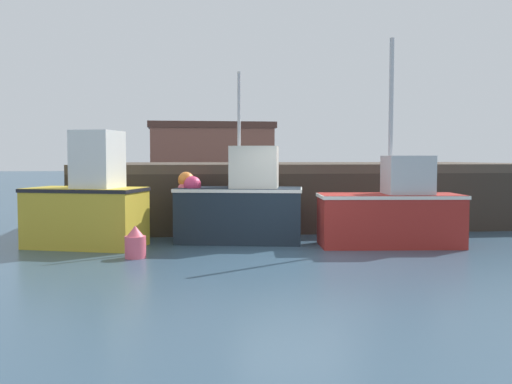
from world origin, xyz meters
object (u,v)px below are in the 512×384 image
at_px(fishing_boat_mid, 392,212).
at_px(mooring_buoy_foreground, 135,243).
at_px(fishing_boat_near_right, 240,204).
at_px(fishing_boat_near_left, 88,205).
at_px(rowboat, 417,233).

relative_size(fishing_boat_mid, mooring_buoy_foreground, 7.16).
distance_m(fishing_boat_near_right, mooring_buoy_foreground, 3.17).
bearing_deg(fishing_boat_near_right, fishing_boat_near_left, -174.76).
height_order(fishing_boat_near_left, fishing_boat_near_right, fishing_boat_near_right).
bearing_deg(fishing_boat_mid, rowboat, 43.80).
xyz_separation_m(fishing_boat_near_right, mooring_buoy_foreground, (-2.40, -1.98, -0.64)).
bearing_deg(rowboat, fishing_boat_near_right, 178.90).
height_order(fishing_boat_near_right, fishing_boat_mid, fishing_boat_mid).
xyz_separation_m(fishing_boat_near_left, rowboat, (8.18, 0.24, -0.84)).
distance_m(fishing_boat_mid, mooring_buoy_foreground, 5.98).
relative_size(rowboat, mooring_buoy_foreground, 2.48).
distance_m(fishing_boat_near_left, rowboat, 8.23).
xyz_separation_m(fishing_boat_near_left, fishing_boat_mid, (7.10, -0.79, -0.17)).
relative_size(fishing_boat_near_left, fishing_boat_near_right, 0.71).
xyz_separation_m(fishing_boat_mid, mooring_buoy_foreground, (-5.90, -0.85, -0.51)).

